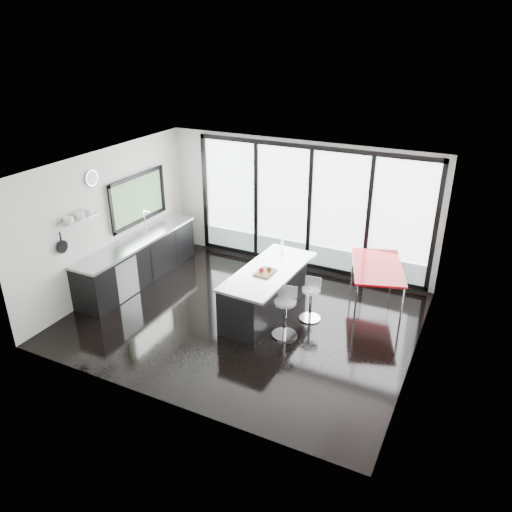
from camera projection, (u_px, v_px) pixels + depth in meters
The scene contains 11 objects.
floor at pixel (244, 318), 9.17m from camera, with size 6.00×5.00×0.00m, color black.
ceiling at pixel (242, 169), 8.00m from camera, with size 6.00×5.00×0.00m, color white.
wall_back at pixel (308, 214), 10.54m from camera, with size 6.00×0.09×2.80m.
wall_front at pixel (155, 317), 6.55m from camera, with size 6.00×0.00×2.80m, color beige.
wall_left at pixel (117, 209), 9.93m from camera, with size 0.26×5.00×2.80m.
wall_right at pixel (423, 284), 7.38m from camera, with size 0.00×5.00×2.80m, color beige.
counter_cabinets at pixel (139, 259), 10.37m from camera, with size 0.69×3.24×1.36m.
island at pixel (265, 290), 9.17m from camera, with size 1.04×2.26×1.18m.
bar_stool_near at pixel (285, 318), 8.51m from camera, with size 0.44×0.44×0.70m, color silver.
bar_stool_far at pixel (310, 304), 9.01m from camera, with size 0.39×0.39×0.62m, color silver.
red_table at pixel (375, 286), 9.42m from camera, with size 0.89×1.56×0.84m, color #9E020A.
Camera 1 is at (3.66, -6.95, 4.88)m, focal length 35.00 mm.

